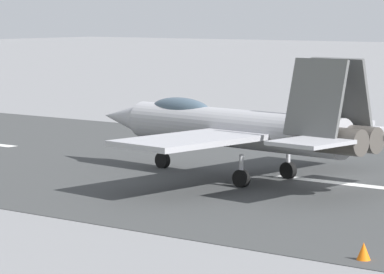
{
  "coord_description": "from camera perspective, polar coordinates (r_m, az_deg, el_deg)",
  "views": [
    {
      "loc": [
        -21.96,
        39.53,
        7.37
      ],
      "look_at": [
        4.41,
        4.99,
        2.2
      ],
      "focal_mm": 97.99,
      "sensor_mm": 36.0,
      "label": 1
    }
  ],
  "objects": [
    {
      "name": "marker_cone_near",
      "position": [
        31.87,
        9.33,
        -6.17
      ],
      "size": [
        0.44,
        0.44,
        0.55
      ],
      "primitive_type": "cone",
      "color": "orange",
      "rests_on": "ground"
    },
    {
      "name": "fighter_jet",
      "position": [
        46.41,
        2.49,
        0.56
      ],
      "size": [
        16.26,
        14.42,
        5.53
      ],
      "color": "#A09FA5",
      "rests_on": "ground"
    },
    {
      "name": "ground_plane",
      "position": [
        45.81,
        8.2,
        -2.54
      ],
      "size": [
        400.0,
        400.0,
        0.0
      ],
      "primitive_type": "plane",
      "color": "gray"
    },
    {
      "name": "runway_strip",
      "position": [
        45.8,
        8.22,
        -2.53
      ],
      "size": [
        240.0,
        26.0,
        0.02
      ],
      "color": "#3A3B3C",
      "rests_on": "ground"
    },
    {
      "name": "crew_person",
      "position": [
        62.17,
        -0.45,
        0.7
      ],
      "size": [
        0.39,
        0.68,
        1.57
      ],
      "color": "#1E2338",
      "rests_on": "ground"
    }
  ]
}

